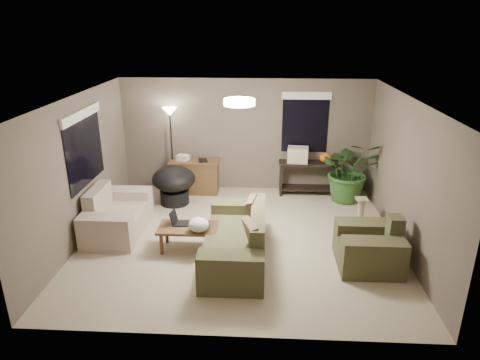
# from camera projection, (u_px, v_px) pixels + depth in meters

# --- Properties ---
(room_shell) EXTENTS (5.50, 5.50, 5.50)m
(room_shell) POSITION_uv_depth(u_px,v_px,m) (239.00, 173.00, 7.17)
(room_shell) COLOR #BFAD8E
(room_shell) RESTS_ON ground
(main_sofa) EXTENTS (0.95, 2.20, 0.85)m
(main_sofa) POSITION_uv_depth(u_px,v_px,m) (238.00, 242.00, 6.91)
(main_sofa) COLOR #4E4D2F
(main_sofa) RESTS_ON ground
(throw_pillows) EXTENTS (0.37, 1.39, 0.47)m
(throw_pillows) POSITION_uv_depth(u_px,v_px,m) (254.00, 222.00, 6.77)
(throw_pillows) COLOR #8C7251
(throw_pillows) RESTS_ON main_sofa
(loveseat) EXTENTS (0.90, 1.60, 0.85)m
(loveseat) POSITION_uv_depth(u_px,v_px,m) (116.00, 217.00, 7.78)
(loveseat) COLOR beige
(loveseat) RESTS_ON ground
(armchair) EXTENTS (0.95, 1.00, 0.85)m
(armchair) POSITION_uv_depth(u_px,v_px,m) (370.00, 248.00, 6.71)
(armchair) COLOR #454429
(armchair) RESTS_ON ground
(coffee_table) EXTENTS (1.00, 0.55, 0.42)m
(coffee_table) POSITION_uv_depth(u_px,v_px,m) (188.00, 230.00, 7.15)
(coffee_table) COLOR brown
(coffee_table) RESTS_ON ground
(laptop) EXTENTS (0.39, 0.26, 0.24)m
(laptop) POSITION_uv_depth(u_px,v_px,m) (179.00, 221.00, 7.21)
(laptop) COLOR black
(laptop) RESTS_ON coffee_table
(plastic_bag) EXTENTS (0.37, 0.34, 0.24)m
(plastic_bag) POSITION_uv_depth(u_px,v_px,m) (198.00, 225.00, 6.94)
(plastic_bag) COLOR white
(plastic_bag) RESTS_ON coffee_table
(desk) EXTENTS (1.10, 0.50, 0.75)m
(desk) POSITION_uv_depth(u_px,v_px,m) (195.00, 176.00, 9.57)
(desk) COLOR brown
(desk) RESTS_ON ground
(desk_papers) EXTENTS (0.72, 0.32, 0.12)m
(desk_papers) POSITION_uv_depth(u_px,v_px,m) (187.00, 158.00, 9.42)
(desk_papers) COLOR silver
(desk_papers) RESTS_ON desk
(console_table) EXTENTS (1.30, 0.40, 0.75)m
(console_table) POSITION_uv_depth(u_px,v_px,m) (308.00, 176.00, 9.43)
(console_table) COLOR black
(console_table) RESTS_ON ground
(pumpkin) EXTENTS (0.31, 0.31, 0.21)m
(pumpkin) POSITION_uv_depth(u_px,v_px,m) (325.00, 158.00, 9.27)
(pumpkin) COLOR orange
(pumpkin) RESTS_ON console_table
(cardboard_box) EXTENTS (0.47, 0.37, 0.33)m
(cardboard_box) POSITION_uv_depth(u_px,v_px,m) (298.00, 155.00, 9.28)
(cardboard_box) COLOR beige
(cardboard_box) RESTS_ON console_table
(papasan_chair) EXTENTS (1.12, 1.12, 0.80)m
(papasan_chair) POSITION_uv_depth(u_px,v_px,m) (174.00, 183.00, 8.94)
(papasan_chair) COLOR black
(papasan_chair) RESTS_ON ground
(floor_lamp) EXTENTS (0.32, 0.32, 1.91)m
(floor_lamp) POSITION_uv_depth(u_px,v_px,m) (170.00, 122.00, 9.21)
(floor_lamp) COLOR black
(floor_lamp) RESTS_ON ground
(ceiling_fixture) EXTENTS (0.50, 0.50, 0.10)m
(ceiling_fixture) POSITION_uv_depth(u_px,v_px,m) (239.00, 102.00, 6.75)
(ceiling_fixture) COLOR white
(ceiling_fixture) RESTS_ON room_shell
(houseplant) EXTENTS (1.23, 1.36, 1.06)m
(houseplant) POSITION_uv_depth(u_px,v_px,m) (349.00, 177.00, 9.09)
(houseplant) COLOR #2D5923
(houseplant) RESTS_ON ground
(cat_scratching_post) EXTENTS (0.32, 0.32, 0.50)m
(cat_scratching_post) POSITION_uv_depth(u_px,v_px,m) (360.00, 212.00, 8.17)
(cat_scratching_post) COLOR tan
(cat_scratching_post) RESTS_ON ground
(window_left) EXTENTS (0.05, 1.56, 1.33)m
(window_left) POSITION_uv_depth(u_px,v_px,m) (83.00, 135.00, 7.40)
(window_left) COLOR black
(window_left) RESTS_ON room_shell
(window_back) EXTENTS (1.06, 0.05, 1.33)m
(window_back) POSITION_uv_depth(u_px,v_px,m) (306.00, 112.00, 9.23)
(window_back) COLOR black
(window_back) RESTS_ON room_shell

